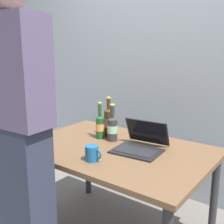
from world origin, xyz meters
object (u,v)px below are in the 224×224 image
beer_bottle_dark (109,121)px  beer_bottle_green (100,126)px  coffee_mug (92,153)px  laptop (140,144)px  person_figure (19,135)px  beer_bottle_brown (112,127)px

beer_bottle_dark → beer_bottle_green: (-0.03, -0.07, -0.02)m
beer_bottle_green → coffee_mug: bearing=-57.1°
laptop → beer_bottle_dark: beer_bottle_dark is taller
person_figure → coffee_mug: 0.45m
person_figure → beer_bottle_dark: bearing=89.7°
laptop → beer_bottle_dark: bearing=163.4°
beer_bottle_green → coffee_mug: 0.44m
laptop → beer_bottle_brown: 0.28m
person_figure → beer_bottle_brown: bearing=83.2°
beer_bottle_dark → person_figure: (-0.00, -0.80, 0.09)m
beer_bottle_green → coffee_mug: size_ratio=2.39×
coffee_mug → beer_bottle_brown: bearing=108.8°
laptop → person_figure: bearing=-117.1°
laptop → coffee_mug: 0.37m
beer_bottle_green → beer_bottle_brown: (0.11, 0.01, 0.00)m
beer_bottle_brown → person_figure: person_figure is taller
person_figure → laptop: bearing=62.9°
person_figure → beer_bottle_green: bearing=91.8°
laptop → coffee_mug: size_ratio=2.95×
laptop → beer_bottle_brown: bearing=171.2°
beer_bottle_dark → beer_bottle_green: beer_bottle_dark is taller
laptop → person_figure: size_ratio=0.19×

